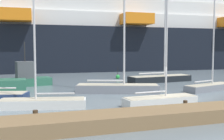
{
  "coord_description": "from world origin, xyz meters",
  "views": [
    {
      "loc": [
        -8.42,
        -16.14,
        3.65
      ],
      "look_at": [
        0.0,
        10.47,
        1.52
      ],
      "focal_mm": 43.46,
      "sensor_mm": 36.0,
      "label": 1
    }
  ],
  "objects_px": {
    "channel_buoy_1": "(33,78)",
    "sailboat_6": "(118,85)",
    "sailboat_0": "(43,101)",
    "fishing_boat_0": "(23,78)",
    "cruise_ship": "(17,27)",
    "sailboat_1": "(209,85)",
    "channel_buoy_0": "(118,77)",
    "sailboat_2": "(161,99)",
    "sailboat_4": "(160,77)"
  },
  "relations": [
    {
      "from": "channel_buoy_1",
      "to": "cruise_ship",
      "type": "bearing_deg",
      "value": 96.2
    },
    {
      "from": "sailboat_4",
      "to": "sailboat_6",
      "type": "height_order",
      "value": "sailboat_6"
    },
    {
      "from": "sailboat_6",
      "to": "sailboat_1",
      "type": "bearing_deg",
      "value": 10.38
    },
    {
      "from": "channel_buoy_1",
      "to": "sailboat_6",
      "type": "bearing_deg",
      "value": -58.8
    },
    {
      "from": "fishing_boat_0",
      "to": "channel_buoy_0",
      "type": "distance_m",
      "value": 11.66
    },
    {
      "from": "sailboat_2",
      "to": "fishing_boat_0",
      "type": "distance_m",
      "value": 15.32
    },
    {
      "from": "sailboat_1",
      "to": "sailboat_2",
      "type": "height_order",
      "value": "sailboat_1"
    },
    {
      "from": "sailboat_0",
      "to": "sailboat_4",
      "type": "relative_size",
      "value": 0.7
    },
    {
      "from": "sailboat_4",
      "to": "cruise_ship",
      "type": "distance_m",
      "value": 29.62
    },
    {
      "from": "fishing_boat_0",
      "to": "channel_buoy_1",
      "type": "xyz_separation_m",
      "value": [
        0.99,
        4.06,
        -0.45
      ]
    },
    {
      "from": "sailboat_1",
      "to": "channel_buoy_0",
      "type": "height_order",
      "value": "sailboat_1"
    },
    {
      "from": "sailboat_4",
      "to": "channel_buoy_0",
      "type": "xyz_separation_m",
      "value": [
        -3.58,
        4.37,
        -0.3
      ]
    },
    {
      "from": "sailboat_0",
      "to": "channel_buoy_1",
      "type": "relative_size",
      "value": 6.29
    },
    {
      "from": "sailboat_6",
      "to": "channel_buoy_1",
      "type": "height_order",
      "value": "sailboat_6"
    },
    {
      "from": "sailboat_2",
      "to": "channel_buoy_0",
      "type": "bearing_deg",
      "value": 77.03
    },
    {
      "from": "sailboat_2",
      "to": "cruise_ship",
      "type": "bearing_deg",
      "value": 101.12
    },
    {
      "from": "channel_buoy_0",
      "to": "sailboat_2",
      "type": "bearing_deg",
      "value": -98.93
    },
    {
      "from": "sailboat_4",
      "to": "channel_buoy_1",
      "type": "distance_m",
      "value": 14.61
    },
    {
      "from": "sailboat_0",
      "to": "sailboat_6",
      "type": "relative_size",
      "value": 0.64
    },
    {
      "from": "sailboat_2",
      "to": "sailboat_4",
      "type": "distance_m",
      "value": 13.22
    },
    {
      "from": "sailboat_0",
      "to": "sailboat_6",
      "type": "distance_m",
      "value": 7.68
    },
    {
      "from": "sailboat_1",
      "to": "fishing_boat_0",
      "type": "distance_m",
      "value": 17.78
    },
    {
      "from": "sailboat_2",
      "to": "sailboat_4",
      "type": "xyz_separation_m",
      "value": [
        6.11,
        11.72,
        0.18
      ]
    },
    {
      "from": "sailboat_4",
      "to": "channel_buoy_1",
      "type": "relative_size",
      "value": 8.95
    },
    {
      "from": "sailboat_4",
      "to": "sailboat_1",
      "type": "bearing_deg",
      "value": -88.39
    },
    {
      "from": "sailboat_2",
      "to": "channel_buoy_0",
      "type": "xyz_separation_m",
      "value": [
        2.53,
        16.08,
        -0.12
      ]
    },
    {
      "from": "fishing_boat_0",
      "to": "sailboat_2",
      "type": "bearing_deg",
      "value": -67.58
    },
    {
      "from": "sailboat_1",
      "to": "channel_buoy_0",
      "type": "relative_size",
      "value": 6.03
    },
    {
      "from": "sailboat_0",
      "to": "sailboat_6",
      "type": "bearing_deg",
      "value": -133.51
    },
    {
      "from": "sailboat_2",
      "to": "sailboat_4",
      "type": "bearing_deg",
      "value": 58.43
    },
    {
      "from": "sailboat_1",
      "to": "cruise_ship",
      "type": "relative_size",
      "value": 0.07
    },
    {
      "from": "sailboat_0",
      "to": "fishing_boat_0",
      "type": "bearing_deg",
      "value": -71.01
    },
    {
      "from": "sailboat_1",
      "to": "channel_buoy_1",
      "type": "bearing_deg",
      "value": 123.99
    },
    {
      "from": "channel_buoy_0",
      "to": "fishing_boat_0",
      "type": "bearing_deg",
      "value": -162.94
    },
    {
      "from": "channel_buoy_1",
      "to": "cruise_ship",
      "type": "xyz_separation_m",
      "value": [
        -2.07,
        19.04,
        7.23
      ]
    },
    {
      "from": "sailboat_2",
      "to": "channel_buoy_0",
      "type": "distance_m",
      "value": 16.28
    },
    {
      "from": "sailboat_1",
      "to": "channel_buoy_1",
      "type": "distance_m",
      "value": 19.2
    },
    {
      "from": "channel_buoy_1",
      "to": "sailboat_1",
      "type": "bearing_deg",
      "value": -39.54
    },
    {
      "from": "sailboat_1",
      "to": "sailboat_4",
      "type": "height_order",
      "value": "sailboat_4"
    },
    {
      "from": "sailboat_2",
      "to": "channel_buoy_1",
      "type": "relative_size",
      "value": 5.55
    },
    {
      "from": "channel_buoy_1",
      "to": "fishing_boat_0",
      "type": "bearing_deg",
      "value": -103.66
    },
    {
      "from": "sailboat_6",
      "to": "channel_buoy_0",
      "type": "bearing_deg",
      "value": 90.4
    },
    {
      "from": "sailboat_2",
      "to": "channel_buoy_1",
      "type": "bearing_deg",
      "value": 110.45
    },
    {
      "from": "sailboat_6",
      "to": "cruise_ship",
      "type": "relative_size",
      "value": 0.1
    },
    {
      "from": "sailboat_2",
      "to": "sailboat_1",
      "type": "bearing_deg",
      "value": 28.04
    },
    {
      "from": "sailboat_2",
      "to": "sailboat_6",
      "type": "xyz_separation_m",
      "value": [
        -0.99,
        5.78,
        0.24
      ]
    },
    {
      "from": "sailboat_6",
      "to": "sailboat_0",
      "type": "bearing_deg",
      "value": -126.94
    },
    {
      "from": "sailboat_6",
      "to": "sailboat_4",
      "type": "bearing_deg",
      "value": 59.17
    },
    {
      "from": "sailboat_2",
      "to": "sailboat_6",
      "type": "distance_m",
      "value": 5.87
    },
    {
      "from": "sailboat_1",
      "to": "cruise_ship",
      "type": "height_order",
      "value": "cruise_ship"
    }
  ]
}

